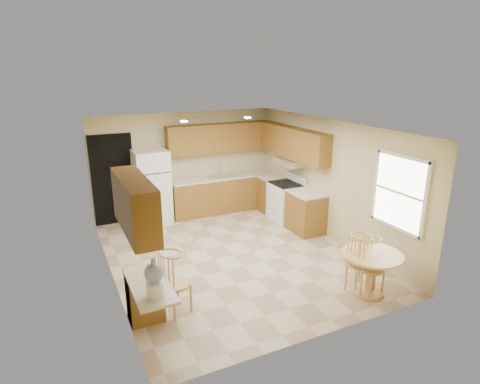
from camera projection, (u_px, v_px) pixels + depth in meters
name	position (u px, v px, depth m)	size (l,w,h in m)	color
floor	(233.00, 255.00, 7.82)	(5.50, 5.50, 0.00)	#C0AD8B
ceiling	(232.00, 127.00, 7.07)	(4.50, 5.50, 0.02)	white
wall_back	(186.00, 164.00, 9.81)	(4.50, 0.02, 2.50)	#C8BD87
wall_front	(323.00, 253.00, 5.08)	(4.50, 0.02, 2.50)	#C8BD87
wall_left	(107.00, 212.00, 6.52)	(0.02, 5.50, 2.50)	#C8BD87
wall_right	(330.00, 180.00, 8.38)	(0.02, 5.50, 2.50)	#C8BD87
doorway	(113.00, 180.00, 9.14)	(0.90, 0.02, 2.10)	black
base_cab_back	(224.00, 194.00, 10.16)	(2.75, 0.60, 0.87)	brown
counter_back	(224.00, 177.00, 10.02)	(2.75, 0.63, 0.04)	beige
base_cab_right_a	(273.00, 195.00, 10.09)	(0.60, 0.59, 0.87)	brown
counter_right_a	(273.00, 177.00, 9.96)	(0.63, 0.59, 0.04)	beige
base_cab_right_b	(306.00, 213.00, 8.84)	(0.60, 0.80, 0.87)	brown
counter_right_b	(307.00, 193.00, 8.70)	(0.63, 0.80, 0.04)	beige
upper_cab_back	(221.00, 138.00, 9.85)	(2.75, 0.33, 0.70)	brown
upper_cab_right	(293.00, 143.00, 9.17)	(0.33, 2.42, 0.70)	brown
upper_cab_left	(135.00, 205.00, 5.03)	(0.33, 1.40, 0.70)	brown
sink	(223.00, 176.00, 10.01)	(0.78, 0.44, 0.01)	silver
range_hood	(290.00, 162.00, 9.24)	(0.50, 0.76, 0.14)	silver
desk_pedestal	(145.00, 296.00, 5.75)	(0.48, 0.42, 0.72)	brown
desk_top	(149.00, 285.00, 5.30)	(0.50, 1.20, 0.04)	beige
window	(400.00, 193.00, 6.70)	(0.06, 1.12, 1.30)	white
can_light_a	(184.00, 121.00, 7.91)	(0.14, 0.14, 0.02)	white
can_light_b	(247.00, 118.00, 8.48)	(0.14, 0.14, 0.02)	white
refrigerator	(152.00, 187.00, 9.23)	(0.76, 0.74, 1.72)	white
stove	(286.00, 201.00, 9.49)	(0.65, 0.76, 1.09)	white
dining_table	(371.00, 268.00, 6.36)	(0.95, 0.95, 0.70)	#E1B570
chair_table_a	(366.00, 260.00, 6.29)	(0.44, 0.57, 0.99)	#E1B570
chair_table_b	(375.00, 264.00, 6.26)	(0.41, 0.41, 0.93)	#E1B570
chair_desk	(177.00, 279.00, 5.76)	(0.43, 0.55, 0.97)	#E1B570
water_crock	(154.00, 279.00, 4.94)	(0.25, 0.25, 0.52)	white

